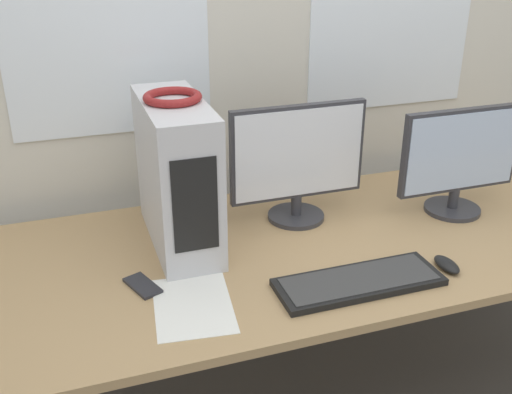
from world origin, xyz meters
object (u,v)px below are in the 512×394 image
object	(u,v)px
keyboard	(359,282)
mouse	(447,264)
monitor_main	(298,161)
headphones	(172,97)
monitor_right_near	(460,159)
pc_tower	(177,174)
cell_phone	(143,286)

from	to	relation	value
keyboard	mouse	world-z (taller)	mouse
monitor_main	mouse	bearing A→B (deg)	-56.60
headphones	monitor_main	world-z (taller)	headphones
headphones	mouse	world-z (taller)	headphones
monitor_main	mouse	distance (m)	0.59
monitor_right_near	pc_tower	bearing A→B (deg)	173.91
headphones	mouse	size ratio (longest dim) A/B	1.65
headphones	mouse	distance (m)	0.97
cell_phone	mouse	bearing A→B (deg)	-33.36
pc_tower	monitor_main	bearing A→B (deg)	3.40
pc_tower	keyboard	size ratio (longest dim) A/B	1.00
mouse	cell_phone	xyz separation A→B (m)	(-0.89, 0.19, -0.01)
pc_tower	mouse	world-z (taller)	pc_tower
mouse	cell_phone	distance (m)	0.91
monitor_main	monitor_right_near	distance (m)	0.57
keyboard	cell_phone	xyz separation A→B (m)	(-0.59, 0.19, -0.01)
keyboard	cell_phone	world-z (taller)	keyboard
pc_tower	monitor_right_near	xyz separation A→B (m)	(0.98, -0.10, -0.03)
headphones	mouse	xyz separation A→B (m)	(0.72, -0.44, -0.47)
monitor_right_near	cell_phone	xyz separation A→B (m)	(-1.14, -0.14, -0.20)
cell_phone	monitor_right_near	bearing A→B (deg)	-14.23
headphones	monitor_right_near	world-z (taller)	headphones
pc_tower	monitor_right_near	bearing A→B (deg)	-6.09
monitor_main	keyboard	size ratio (longest dim) A/B	0.97
pc_tower	cell_phone	world-z (taller)	pc_tower
monitor_main	mouse	xyz separation A→B (m)	(0.30, -0.46, -0.20)
mouse	keyboard	bearing A→B (deg)	179.37
keyboard	mouse	size ratio (longest dim) A/B	4.58
monitor_right_near	mouse	bearing A→B (deg)	-127.63
mouse	monitor_right_near	bearing A→B (deg)	52.37
pc_tower	cell_phone	bearing A→B (deg)	-124.31
pc_tower	cell_phone	size ratio (longest dim) A/B	3.44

